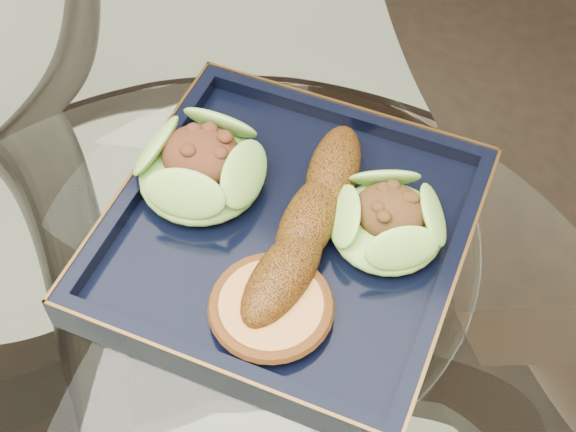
% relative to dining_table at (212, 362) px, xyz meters
% --- Properties ---
extents(dining_table, '(1.13, 1.13, 0.77)m').
position_rel_dining_table_xyz_m(dining_table, '(0.00, 0.00, 0.00)').
color(dining_table, white).
rests_on(dining_table, ground).
extents(dining_chair, '(0.59, 0.59, 1.03)m').
position_rel_dining_table_xyz_m(dining_chair, '(0.16, 0.54, -0.02)').
color(dining_chair, black).
rests_on(dining_chair, ground).
extents(navy_plate, '(0.27, 0.27, 0.02)m').
position_rel_dining_table_xyz_m(navy_plate, '(0.06, 0.05, 0.17)').
color(navy_plate, black).
rests_on(navy_plate, dining_table).
extents(lettuce_wrap_left, '(0.13, 0.13, 0.04)m').
position_rel_dining_table_xyz_m(lettuce_wrap_left, '(-0.02, 0.07, 0.20)').
color(lettuce_wrap_left, '#4E8B28').
rests_on(lettuce_wrap_left, navy_plate).
extents(lettuce_wrap_right, '(0.10, 0.10, 0.03)m').
position_rel_dining_table_xyz_m(lettuce_wrap_right, '(0.13, 0.08, 0.20)').
color(lettuce_wrap_right, '#64A931').
rests_on(lettuce_wrap_right, navy_plate).
extents(roasted_plantain, '(0.04, 0.19, 0.04)m').
position_rel_dining_table_xyz_m(roasted_plantain, '(0.07, 0.05, 0.20)').
color(roasted_plantain, '#5C3409').
rests_on(roasted_plantain, navy_plate).
extents(crumb_patty, '(0.11, 0.11, 0.01)m').
position_rel_dining_table_xyz_m(crumb_patty, '(0.08, -0.02, 0.19)').
color(crumb_patty, '#C88142').
rests_on(crumb_patty, navy_plate).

